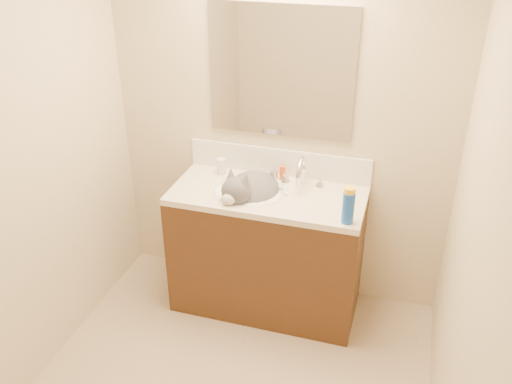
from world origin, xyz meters
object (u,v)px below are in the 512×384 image
Objects in this scene: cat at (250,193)px; spray_can at (348,208)px; basin at (248,202)px; faucet at (302,174)px; pill_bottle at (221,166)px; vanity_cabinet at (267,253)px; silver_jar at (274,175)px; amber_bottle at (282,173)px.

cat is 2.78× the size of spray_can.
basin is 1.61× the size of faucet.
faucet reaches higher than spray_can.
vanity_cabinet is at bearing -24.62° from pill_bottle.
spray_can is at bearing -15.53° from basin.
faucet is at bearing 134.54° from spray_can.
pill_bottle reaches higher than basin.
silver_jar is at bearing 166.78° from faucet.
silver_jar is (0.10, 0.19, 0.04)m from cat.
vanity_cabinet is 2.32× the size of cat.
faucet is 4.72× the size of silver_jar.
basin is (-0.12, -0.03, 0.38)m from vanity_cabinet.
amber_bottle reaches higher than vanity_cabinet.
pill_bottle is (-0.25, 0.18, 0.07)m from cat.
silver_jar reaches higher than basin.
faucet is 1.51× the size of spray_can.
pill_bottle is 0.41m from amber_bottle.
amber_bottle is at bearing 5.32° from pill_bottle.
silver_jar is at bearing 93.65° from vanity_cabinet.
cat reaches higher than silver_jar.
amber_bottle is (0.04, 0.20, 0.50)m from vanity_cabinet.
cat is at bearing -174.42° from vanity_cabinet.
cat is at bearing -153.01° from faucet.
cat is 4.83× the size of pill_bottle.
basin reaches higher than vanity_cabinet.
pill_bottle is 0.96m from spray_can.
spray_can reaches higher than pill_bottle.
spray_can reaches higher than silver_jar.
faucet reaches higher than basin.
cat is at bearing 162.64° from spray_can.
pill_bottle is 0.58× the size of spray_can.
pill_bottle reaches higher than silver_jar.
vanity_cabinet is 0.64m from pill_bottle.
spray_can is (0.88, -0.37, 0.04)m from pill_bottle.
faucet is 0.54m from pill_bottle.
spray_can is at bearing -22.97° from pill_bottle.
amber_bottle is at bearing 154.46° from faucet.
basin is 0.06m from cat.
spray_can is at bearing -45.46° from faucet.
silver_jar is at bearing 80.67° from cat.
faucet is 0.16m from amber_bottle.
basin is 0.38m from faucet.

